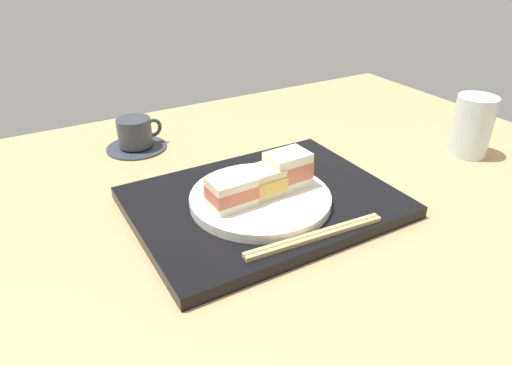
{
  "coord_description": "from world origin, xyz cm",
  "views": [
    {
      "loc": [
        -37.35,
        -61.92,
        41.41
      ],
      "look_at": [
        -4.16,
        -4.45,
        5.0
      ],
      "focal_mm": 32.49,
      "sensor_mm": 36.0,
      "label": 1
    }
  ],
  "objects_px": {
    "sandwich_far": "(287,170)",
    "coffee_cup": "(136,136)",
    "sandwich_plate": "(260,199)",
    "drinking_glass": "(472,126)",
    "sandwich_near": "(231,192)",
    "chopsticks_pair": "(315,236)",
    "sandwich_middle": "(260,182)"
  },
  "relations": [
    {
      "from": "sandwich_plate",
      "to": "drinking_glass",
      "type": "distance_m",
      "value": 0.49
    },
    {
      "from": "chopsticks_pair",
      "to": "sandwich_middle",
      "type": "bearing_deg",
      "value": 98.55
    },
    {
      "from": "sandwich_far",
      "to": "drinking_glass",
      "type": "distance_m",
      "value": 0.44
    },
    {
      "from": "sandwich_plate",
      "to": "sandwich_far",
      "type": "distance_m",
      "value": 0.07
    },
    {
      "from": "sandwich_near",
      "to": "coffee_cup",
      "type": "distance_m",
      "value": 0.37
    },
    {
      "from": "sandwich_middle",
      "to": "coffee_cup",
      "type": "height_order",
      "value": "sandwich_middle"
    },
    {
      "from": "sandwich_plate",
      "to": "sandwich_far",
      "type": "xyz_separation_m",
      "value": [
        0.05,
        0.0,
        0.04
      ]
    },
    {
      "from": "sandwich_far",
      "to": "coffee_cup",
      "type": "xyz_separation_m",
      "value": [
        -0.15,
        0.35,
        -0.04
      ]
    },
    {
      "from": "drinking_glass",
      "to": "sandwich_plate",
      "type": "bearing_deg",
      "value": 178.31
    },
    {
      "from": "chopsticks_pair",
      "to": "coffee_cup",
      "type": "distance_m",
      "value": 0.5
    },
    {
      "from": "chopsticks_pair",
      "to": "sandwich_plate",
      "type": "bearing_deg",
      "value": 98.55
    },
    {
      "from": "sandwich_middle",
      "to": "chopsticks_pair",
      "type": "relative_size",
      "value": 0.32
    },
    {
      "from": "sandwich_far",
      "to": "sandwich_near",
      "type": "bearing_deg",
      "value": -175.41
    },
    {
      "from": "sandwich_plate",
      "to": "sandwich_far",
      "type": "relative_size",
      "value": 3.2
    },
    {
      "from": "sandwich_near",
      "to": "coffee_cup",
      "type": "xyz_separation_m",
      "value": [
        -0.04,
        0.36,
        -0.03
      ]
    },
    {
      "from": "chopsticks_pair",
      "to": "drinking_glass",
      "type": "xyz_separation_m",
      "value": [
        0.47,
        0.11,
        0.04
      ]
    },
    {
      "from": "chopsticks_pair",
      "to": "coffee_cup",
      "type": "bearing_deg",
      "value": 103.48
    },
    {
      "from": "coffee_cup",
      "to": "drinking_glass",
      "type": "bearing_deg",
      "value": -32.27
    },
    {
      "from": "coffee_cup",
      "to": "drinking_glass",
      "type": "height_order",
      "value": "drinking_glass"
    },
    {
      "from": "drinking_glass",
      "to": "coffee_cup",
      "type": "bearing_deg",
      "value": 147.73
    },
    {
      "from": "sandwich_middle",
      "to": "drinking_glass",
      "type": "height_order",
      "value": "drinking_glass"
    },
    {
      "from": "sandwich_middle",
      "to": "chopsticks_pair",
      "type": "height_order",
      "value": "sandwich_middle"
    },
    {
      "from": "sandwich_far",
      "to": "coffee_cup",
      "type": "relative_size",
      "value": 0.57
    },
    {
      "from": "sandwich_middle",
      "to": "chopsticks_pair",
      "type": "bearing_deg",
      "value": -81.45
    },
    {
      "from": "coffee_cup",
      "to": "sandwich_middle",
      "type": "bearing_deg",
      "value": -74.84
    },
    {
      "from": "coffee_cup",
      "to": "drinking_glass",
      "type": "xyz_separation_m",
      "value": [
        0.59,
        -0.37,
        0.03
      ]
    },
    {
      "from": "sandwich_middle",
      "to": "sandwich_far",
      "type": "bearing_deg",
      "value": 4.59
    },
    {
      "from": "sandwich_far",
      "to": "drinking_glass",
      "type": "xyz_separation_m",
      "value": [
        0.44,
        -0.02,
        -0.0
      ]
    },
    {
      "from": "chopsticks_pair",
      "to": "drinking_glass",
      "type": "distance_m",
      "value": 0.49
    },
    {
      "from": "coffee_cup",
      "to": "drinking_glass",
      "type": "distance_m",
      "value": 0.7
    },
    {
      "from": "sandwich_middle",
      "to": "coffee_cup",
      "type": "distance_m",
      "value": 0.37
    },
    {
      "from": "sandwich_far",
      "to": "sandwich_middle",
      "type": "bearing_deg",
      "value": -175.41
    }
  ]
}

